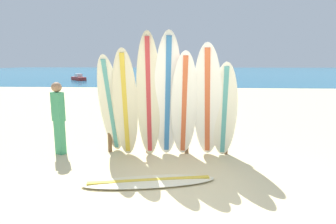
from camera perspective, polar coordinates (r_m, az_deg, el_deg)
name	(u,v)px	position (r m, az deg, el deg)	size (l,w,h in m)	color
ground_plane	(182,206)	(4.13, 2.98, -18.63)	(120.00, 120.00, 0.00)	beige
ocean_water	(184,71)	(61.65, 3.40, 8.39)	(120.00, 80.00, 0.01)	#196B93
surfboard_rack	(167,123)	(6.06, -0.17, -2.18)	(2.68, 0.09, 1.12)	brown
surfboard_leaning_far_left	(111,106)	(5.93, -11.66, 1.12)	(0.50, 0.87, 2.15)	silver
surfboard_leaning_left	(125,105)	(5.70, -8.78, 1.46)	(0.54, 0.62, 2.27)	beige
surfboard_leaning_center_left	(149,98)	(5.60, -3.99, 2.99)	(0.53, 0.65, 2.58)	beige
surfboard_leaning_center	(168,97)	(5.60, -0.10, 3.07)	(0.66, 0.79, 2.59)	white
surfboard_leaning_center_right	(184,106)	(5.61, 3.31, 1.14)	(0.58, 0.80, 2.22)	white
surfboard_leaning_right	(207,103)	(5.61, 8.11, 1.80)	(0.69, 0.91, 2.36)	white
surfboard_leaning_far_right	(224,112)	(5.70, 11.49, 0.05)	(0.56, 0.70, 2.01)	white
surfboard_lying_on_sand	(150,182)	(4.77, -3.81, -14.07)	(2.26, 0.91, 0.08)	beige
beachgoer_standing	(58,115)	(6.42, -21.57, -0.60)	(0.30, 0.26, 1.58)	#3F9966
small_boat_offshore	(79,78)	(32.31, -17.89, 6.68)	(2.16, 2.25, 0.71)	#B22D28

